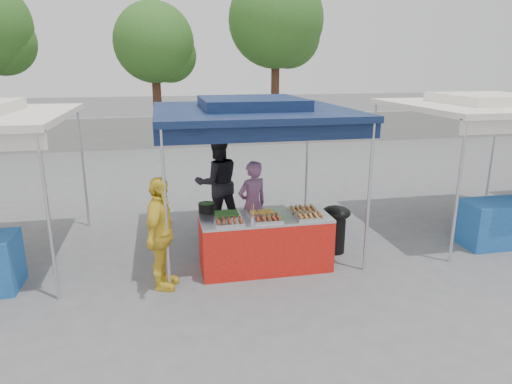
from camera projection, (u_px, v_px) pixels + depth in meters
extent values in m
plane|color=#5F5F61|center=(264.00, 265.00, 7.33)|extent=(80.00, 80.00, 0.00)
cube|color=gray|center=(201.00, 131.00, 17.52)|extent=(40.00, 0.25, 1.20)
cylinder|color=silver|center=(165.00, 212.00, 6.25)|extent=(0.05, 0.05, 2.30)
cylinder|color=silver|center=(369.00, 200.00, 6.84)|extent=(0.05, 0.05, 2.30)
cylinder|color=silver|center=(163.00, 166.00, 9.07)|extent=(0.05, 0.05, 2.30)
cylinder|color=silver|center=(307.00, 160.00, 9.66)|extent=(0.05, 0.05, 2.30)
cube|color=#111F44|center=(251.00, 111.00, 7.63)|extent=(3.20, 3.20, 0.10)
cube|color=#111F44|center=(251.00, 103.00, 7.59)|extent=(1.65, 1.65, 0.18)
cube|color=#111F44|center=(272.00, 133.00, 6.26)|extent=(3.20, 0.04, 0.25)
cylinder|color=silver|center=(49.00, 220.00, 5.95)|extent=(0.05, 0.05, 2.30)
cylinder|color=silver|center=(84.00, 169.00, 8.78)|extent=(0.05, 0.05, 2.30)
cylinder|color=silver|center=(458.00, 194.00, 7.14)|extent=(0.05, 0.05, 2.30)
cylinder|color=silver|center=(372.00, 157.00, 9.96)|extent=(0.05, 0.05, 2.30)
cylinder|color=silver|center=(492.00, 152.00, 10.55)|extent=(0.05, 0.05, 2.30)
cube|color=silver|center=(487.00, 106.00, 8.52)|extent=(3.20, 3.20, 0.10)
cube|color=silver|center=(488.00, 99.00, 8.48)|extent=(1.65, 1.65, 0.18)
cube|color=#215DAB|center=(510.00, 222.00, 8.11)|extent=(1.80, 0.70, 0.80)
sphere|color=#316321|center=(2.00, 42.00, 17.36)|extent=(2.52, 2.52, 2.52)
cylinder|color=#44281A|center=(157.00, 97.00, 18.97)|extent=(0.36, 0.36, 3.53)
sphere|color=#316321|center=(154.00, 42.00, 18.38)|extent=(3.23, 3.23, 3.23)
sphere|color=#316321|center=(170.00, 55.00, 18.82)|extent=(2.22, 2.22, 2.22)
cylinder|color=#44281A|center=(275.00, 85.00, 19.81)|extent=(0.36, 0.36, 4.37)
sphere|color=#316321|center=(276.00, 20.00, 19.08)|extent=(4.00, 4.00, 4.00)
sphere|color=#316321|center=(288.00, 36.00, 19.56)|extent=(2.75, 2.75, 2.75)
cube|color=red|center=(265.00, 244.00, 7.12)|extent=(2.00, 0.80, 0.81)
cube|color=silver|center=(265.00, 218.00, 7.01)|extent=(2.00, 0.80, 0.04)
cube|color=silver|center=(229.00, 223.00, 6.65)|extent=(0.42, 0.30, 0.05)
cube|color=maroon|center=(229.00, 221.00, 6.64)|extent=(0.35, 0.25, 0.02)
cube|color=silver|center=(268.00, 220.00, 6.78)|extent=(0.42, 0.30, 0.05)
cube|color=maroon|center=(268.00, 218.00, 6.77)|extent=(0.35, 0.25, 0.02)
cube|color=silver|center=(310.00, 217.00, 6.90)|extent=(0.42, 0.30, 0.05)
cube|color=#B8773F|center=(310.00, 215.00, 6.89)|extent=(0.35, 0.25, 0.02)
cube|color=silver|center=(227.00, 215.00, 6.98)|extent=(0.42, 0.30, 0.05)
cube|color=#2A5C1F|center=(227.00, 213.00, 6.97)|extent=(0.35, 0.25, 0.02)
cube|color=silver|center=(262.00, 214.00, 7.05)|extent=(0.42, 0.30, 0.05)
cube|color=gold|center=(262.00, 212.00, 7.04)|extent=(0.35, 0.25, 0.02)
cube|color=silver|center=(302.00, 210.00, 7.22)|extent=(0.42, 0.30, 0.05)
cube|color=#B8773F|center=(303.00, 208.00, 7.21)|extent=(0.35, 0.25, 0.02)
cylinder|color=black|center=(207.00, 208.00, 7.18)|extent=(0.26, 0.26, 0.15)
cylinder|color=silver|center=(253.00, 219.00, 6.72)|extent=(0.08, 0.08, 0.10)
cylinder|color=black|center=(335.00, 234.00, 7.75)|extent=(0.34, 0.34, 0.66)
ellipsoid|color=black|center=(336.00, 212.00, 7.64)|extent=(0.49, 0.49, 0.22)
cube|color=#153CAB|center=(239.00, 243.00, 7.84)|extent=(0.49, 0.34, 0.30)
cube|color=#153CAB|center=(283.00, 244.00, 7.77)|extent=(0.49, 0.34, 0.29)
cube|color=#153CAB|center=(283.00, 228.00, 7.69)|extent=(0.47, 0.33, 0.28)
imported|color=#915C86|center=(252.00, 205.00, 7.83)|extent=(0.66, 0.56, 1.55)
imported|color=black|center=(218.00, 183.00, 8.73)|extent=(0.99, 0.83, 1.83)
imported|color=yellow|center=(161.00, 234.00, 6.38)|extent=(0.65, 1.03, 1.63)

